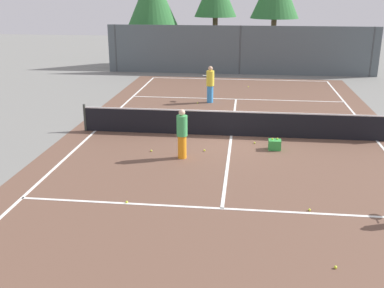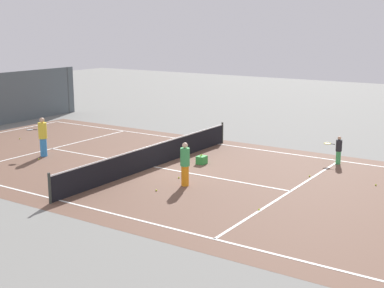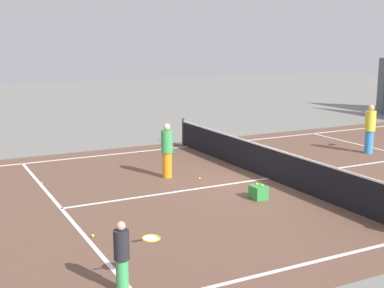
{
  "view_description": "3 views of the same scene",
  "coord_description": "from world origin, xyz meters",
  "px_view_note": "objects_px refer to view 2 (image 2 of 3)",
  "views": [
    {
      "loc": [
        0.51,
        -17.33,
        5.44
      ],
      "look_at": [
        -1.18,
        -3.09,
        0.64
      ],
      "focal_mm": 43.26,
      "sensor_mm": 36.0,
      "label": 1
    },
    {
      "loc": [
        -18.05,
        -13.91,
        6.06
      ],
      "look_at": [
        0.85,
        -1.43,
        1.04
      ],
      "focal_mm": 50.44,
      "sensor_mm": 36.0,
      "label": 2
    },
    {
      "loc": [
        12.84,
        -9.29,
        4.23
      ],
      "look_at": [
        0.06,
        -2.68,
        1.35
      ],
      "focal_mm": 49.05,
      "sensor_mm": 36.0,
      "label": 3
    }
  ],
  "objects_px": {
    "ball_crate": "(202,160)",
    "tennis_ball_4": "(39,159)",
    "tennis_ball_10": "(156,190)",
    "player_0": "(43,137)",
    "tennis_ball_3": "(106,169)",
    "tennis_ball_7": "(310,176)",
    "tennis_ball_5": "(179,178)",
    "tennis_ball_2": "(182,165)",
    "tennis_ball_0": "(259,210)",
    "tennis_ball_8": "(20,139)",
    "player_2": "(338,150)",
    "player_1": "(185,164)",
    "tennis_ball_9": "(376,185)"
  },
  "relations": [
    {
      "from": "ball_crate",
      "to": "tennis_ball_4",
      "type": "xyz_separation_m",
      "value": [
        -3.48,
        6.66,
        -0.15
      ]
    },
    {
      "from": "tennis_ball_10",
      "to": "player_0",
      "type": "bearing_deg",
      "value": 79.44
    },
    {
      "from": "ball_crate",
      "to": "tennis_ball_3",
      "type": "height_order",
      "value": "ball_crate"
    },
    {
      "from": "tennis_ball_4",
      "to": "player_0",
      "type": "bearing_deg",
      "value": 29.42
    },
    {
      "from": "tennis_ball_7",
      "to": "tennis_ball_5",
      "type": "bearing_deg",
      "value": 125.99
    },
    {
      "from": "player_0",
      "to": "tennis_ball_3",
      "type": "xyz_separation_m",
      "value": [
        -0.14,
        -4.07,
        -0.92
      ]
    },
    {
      "from": "tennis_ball_5",
      "to": "tennis_ball_2",
      "type": "bearing_deg",
      "value": 30.82
    },
    {
      "from": "tennis_ball_4",
      "to": "tennis_ball_3",
      "type": "bearing_deg",
      "value": -83.17
    },
    {
      "from": "ball_crate",
      "to": "tennis_ball_5",
      "type": "relative_size",
      "value": 6.66
    },
    {
      "from": "tennis_ball_4",
      "to": "tennis_ball_5",
      "type": "xyz_separation_m",
      "value": [
        1.01,
        -7.14,
        0.0
      ]
    },
    {
      "from": "tennis_ball_0",
      "to": "tennis_ball_5",
      "type": "height_order",
      "value": "same"
    },
    {
      "from": "tennis_ball_0",
      "to": "tennis_ball_2",
      "type": "height_order",
      "value": "same"
    },
    {
      "from": "tennis_ball_3",
      "to": "tennis_ball_4",
      "type": "distance_m",
      "value": 3.77
    },
    {
      "from": "tennis_ball_3",
      "to": "tennis_ball_10",
      "type": "distance_m",
      "value": 3.89
    },
    {
      "from": "tennis_ball_4",
      "to": "tennis_ball_8",
      "type": "relative_size",
      "value": 1.0
    },
    {
      "from": "tennis_ball_5",
      "to": "ball_crate",
      "type": "bearing_deg",
      "value": 10.99
    },
    {
      "from": "player_2",
      "to": "tennis_ball_5",
      "type": "height_order",
      "value": "player_2"
    },
    {
      "from": "player_1",
      "to": "tennis_ball_9",
      "type": "height_order",
      "value": "player_1"
    },
    {
      "from": "tennis_ball_7",
      "to": "tennis_ball_3",
      "type": "bearing_deg",
      "value": 115.59
    },
    {
      "from": "player_2",
      "to": "tennis_ball_7",
      "type": "xyz_separation_m",
      "value": [
        -2.67,
        0.25,
        -0.62
      ]
    },
    {
      "from": "tennis_ball_3",
      "to": "tennis_ball_5",
      "type": "distance_m",
      "value": 3.45
    },
    {
      "from": "tennis_ball_4",
      "to": "tennis_ball_9",
      "type": "bearing_deg",
      "value": -72.77
    },
    {
      "from": "player_2",
      "to": "tennis_ball_9",
      "type": "height_order",
      "value": "player_2"
    },
    {
      "from": "tennis_ball_8",
      "to": "tennis_ball_10",
      "type": "distance_m",
      "value": 12.28
    },
    {
      "from": "player_0",
      "to": "tennis_ball_7",
      "type": "height_order",
      "value": "player_0"
    },
    {
      "from": "tennis_ball_0",
      "to": "tennis_ball_3",
      "type": "xyz_separation_m",
      "value": [
        1.12,
        7.83,
        0.0
      ]
    },
    {
      "from": "tennis_ball_9",
      "to": "tennis_ball_5",
      "type": "bearing_deg",
      "value": 115.85
    },
    {
      "from": "player_1",
      "to": "tennis_ball_10",
      "type": "height_order",
      "value": "player_1"
    },
    {
      "from": "tennis_ball_9",
      "to": "tennis_ball_10",
      "type": "height_order",
      "value": "same"
    },
    {
      "from": "tennis_ball_2",
      "to": "tennis_ball_3",
      "type": "bearing_deg",
      "value": 134.85
    },
    {
      "from": "tennis_ball_8",
      "to": "tennis_ball_0",
      "type": "bearing_deg",
      "value": -101.28
    },
    {
      "from": "tennis_ball_2",
      "to": "tennis_ball_8",
      "type": "height_order",
      "value": "same"
    },
    {
      "from": "tennis_ball_2",
      "to": "tennis_ball_8",
      "type": "distance_m",
      "value": 10.49
    },
    {
      "from": "tennis_ball_8",
      "to": "tennis_ball_9",
      "type": "relative_size",
      "value": 1.0
    },
    {
      "from": "player_0",
      "to": "tennis_ball_2",
      "type": "relative_size",
      "value": 27.9
    },
    {
      "from": "player_1",
      "to": "tennis_ball_7",
      "type": "height_order",
      "value": "player_1"
    },
    {
      "from": "ball_crate",
      "to": "tennis_ball_7",
      "type": "height_order",
      "value": "ball_crate"
    },
    {
      "from": "tennis_ball_9",
      "to": "tennis_ball_10",
      "type": "xyz_separation_m",
      "value": [
        -5.21,
        6.65,
        0.0
      ]
    },
    {
      "from": "player_2",
      "to": "tennis_ball_5",
      "type": "xyz_separation_m",
      "value": [
        -5.81,
        4.57,
        -0.62
      ]
    },
    {
      "from": "tennis_ball_5",
      "to": "tennis_ball_8",
      "type": "height_order",
      "value": "same"
    },
    {
      "from": "player_0",
      "to": "tennis_ball_9",
      "type": "relative_size",
      "value": 27.9
    },
    {
      "from": "tennis_ball_3",
      "to": "tennis_ball_7",
      "type": "relative_size",
      "value": 1.0
    },
    {
      "from": "player_1",
      "to": "tennis_ball_7",
      "type": "relative_size",
      "value": 25.78
    },
    {
      "from": "player_1",
      "to": "tennis_ball_5",
      "type": "bearing_deg",
      "value": 48.16
    },
    {
      "from": "tennis_ball_0",
      "to": "tennis_ball_4",
      "type": "distance_m",
      "value": 11.59
    },
    {
      "from": "tennis_ball_3",
      "to": "tennis_ball_8",
      "type": "relative_size",
      "value": 1.0
    },
    {
      "from": "tennis_ball_8",
      "to": "tennis_ball_9",
      "type": "distance_m",
      "value": 18.55
    },
    {
      "from": "ball_crate",
      "to": "player_1",
      "type": "bearing_deg",
      "value": -158.43
    },
    {
      "from": "tennis_ball_0",
      "to": "tennis_ball_3",
      "type": "height_order",
      "value": "same"
    },
    {
      "from": "tennis_ball_4",
      "to": "tennis_ball_0",
      "type": "bearing_deg",
      "value": -93.33
    }
  ]
}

